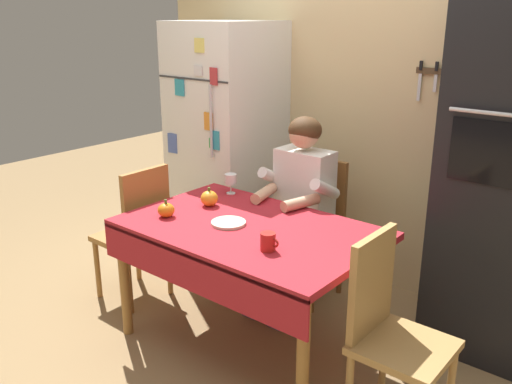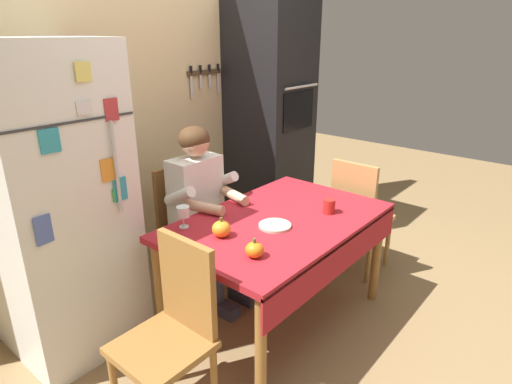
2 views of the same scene
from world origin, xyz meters
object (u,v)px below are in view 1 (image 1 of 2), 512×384
Objects in this scene: wine_glass at (231,180)px; pumpkin_medium at (209,198)px; chair_right_side at (389,326)px; pumpkin_large at (166,210)px; chair_behind_person at (313,222)px; wall_oven at (507,170)px; seated_person at (298,197)px; coffee_mug at (268,242)px; refrigerator at (227,144)px; chair_left_side at (138,229)px; dining_table at (247,241)px; serving_tray at (228,223)px.

wine_glass is 1.14× the size of pumpkin_medium.
chair_right_side reaches higher than pumpkin_large.
wall_oven is at bearing 6.53° from chair_behind_person.
chair_behind_person is at bearing 138.94° from chair_right_side.
seated_person is at bearing 31.87° from wine_glass.
wall_oven reaches higher than coffee_mug.
chair_behind_person is at bearing 69.01° from pumpkin_large.
wine_glass is at bearing 161.90° from chair_right_side.
refrigerator is 0.71m from wine_glass.
chair_right_side is 1.39m from pumpkin_large.
coffee_mug is at bearing -22.97° from pumpkin_medium.
chair_left_side is 0.59m from pumpkin_medium.
pumpkin_medium is (-0.31, -0.67, 0.28)m from chair_behind_person.
refrigerator is at bearing 134.22° from wine_glass.
chair_left_side is at bearing -177.42° from dining_table.
coffee_mug is (-0.62, -0.10, 0.27)m from chair_right_side.
serving_tray is (-0.02, -0.64, 0.01)m from seated_person.
seated_person reaches higher than wine_glass.
chair_left_side is (-1.80, 0.03, 0.00)m from chair_right_side.
chair_behind_person is at bearing -5.98° from refrigerator.
wall_oven is 20.28× the size of pumpkin_large.
pumpkin_medium is at bearing -54.21° from refrigerator.
chair_left_side reaches higher than wine_glass.
chair_right_side and chair_left_side have the same top height.
coffee_mug reaches higher than serving_tray.
refrigerator reaches higher than chair_right_side.
wall_oven is 1.53m from serving_tray.
chair_behind_person reaches higher than dining_table.
wine_glass is 1.27× the size of pumpkin_large.
chair_behind_person is at bearing 96.29° from dining_table.
wine_glass is at bearing -160.01° from wall_oven.
wall_oven is 1.68m from pumpkin_medium.
chair_left_side is at bearing -86.95° from refrigerator.
wall_oven is 2.24m from chair_left_side.
wine_glass is 0.55m from pumpkin_large.
dining_table is at bearing 175.67° from chair_right_side.
seated_person reaches higher than chair_behind_person.
dining_table is 0.62m from wine_glass.
chair_behind_person is at bearing 48.61° from wine_glass.
chair_behind_person is 0.79m from pumpkin_medium.
chair_left_side is at bearing -136.97° from wine_glass.
wine_glass reaches higher than pumpkin_medium.
coffee_mug is at bearing -64.47° from seated_person.
chair_right_side is at bearing -0.88° from chair_left_side.
wine_glass is (-0.37, -0.23, 0.10)m from seated_person.
refrigerator is 1.94× the size of chair_behind_person.
wall_oven is 1.45m from dining_table.
pumpkin_large is at bearing -101.27° from pumpkin_medium.
wine_glass is at bearing 102.34° from pumpkin_medium.
pumpkin_medium is (-0.68, 0.29, 0.00)m from coffee_mug.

